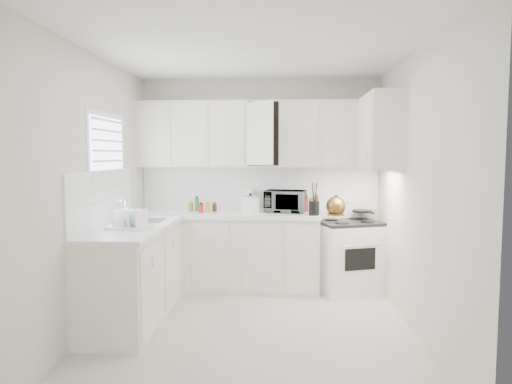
# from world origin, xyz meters

# --- Properties ---
(floor) EXTENTS (3.20, 3.20, 0.00)m
(floor) POSITION_xyz_m (0.00, 0.00, 0.00)
(floor) COLOR beige
(floor) RESTS_ON ground
(ceiling) EXTENTS (3.20, 3.20, 0.00)m
(ceiling) POSITION_xyz_m (0.00, 0.00, 2.60)
(ceiling) COLOR white
(ceiling) RESTS_ON ground
(wall_back) EXTENTS (3.00, 0.00, 3.00)m
(wall_back) POSITION_xyz_m (0.00, 1.60, 1.30)
(wall_back) COLOR silver
(wall_back) RESTS_ON ground
(wall_front) EXTENTS (3.00, 0.00, 3.00)m
(wall_front) POSITION_xyz_m (0.00, -1.60, 1.30)
(wall_front) COLOR silver
(wall_front) RESTS_ON ground
(wall_left) EXTENTS (0.00, 3.20, 3.20)m
(wall_left) POSITION_xyz_m (-1.50, 0.00, 1.30)
(wall_left) COLOR silver
(wall_left) RESTS_ON ground
(wall_right) EXTENTS (0.00, 3.20, 3.20)m
(wall_right) POSITION_xyz_m (1.50, 0.00, 1.30)
(wall_right) COLOR silver
(wall_right) RESTS_ON ground
(window_blinds) EXTENTS (0.06, 0.96, 1.06)m
(window_blinds) POSITION_xyz_m (-1.48, 0.35, 1.55)
(window_blinds) COLOR white
(window_blinds) RESTS_ON wall_left
(lower_cabinets_back) EXTENTS (2.22, 0.60, 0.90)m
(lower_cabinets_back) POSITION_xyz_m (-0.39, 1.30, 0.45)
(lower_cabinets_back) COLOR silver
(lower_cabinets_back) RESTS_ON floor
(lower_cabinets_left) EXTENTS (0.60, 1.60, 0.90)m
(lower_cabinets_left) POSITION_xyz_m (-1.20, 0.20, 0.45)
(lower_cabinets_left) COLOR silver
(lower_cabinets_left) RESTS_ON floor
(countertop_back) EXTENTS (2.24, 0.64, 0.05)m
(countertop_back) POSITION_xyz_m (-0.39, 1.29, 0.93)
(countertop_back) COLOR white
(countertop_back) RESTS_ON lower_cabinets_back
(countertop_left) EXTENTS (0.64, 1.62, 0.05)m
(countertop_left) POSITION_xyz_m (-1.19, 0.20, 0.93)
(countertop_left) COLOR white
(countertop_left) RESTS_ON lower_cabinets_left
(backsplash_back) EXTENTS (2.98, 0.02, 0.55)m
(backsplash_back) POSITION_xyz_m (0.00, 1.59, 1.23)
(backsplash_back) COLOR white
(backsplash_back) RESTS_ON wall_back
(backsplash_left) EXTENTS (0.02, 1.60, 0.55)m
(backsplash_left) POSITION_xyz_m (-1.49, 0.20, 1.23)
(backsplash_left) COLOR white
(backsplash_left) RESTS_ON wall_left
(upper_cabinets_back) EXTENTS (3.00, 0.33, 0.80)m
(upper_cabinets_back) POSITION_xyz_m (0.00, 1.44, 1.50)
(upper_cabinets_back) COLOR silver
(upper_cabinets_back) RESTS_ON wall_back
(upper_cabinets_right) EXTENTS (0.33, 0.90, 0.80)m
(upper_cabinets_right) POSITION_xyz_m (1.33, 0.82, 1.50)
(upper_cabinets_right) COLOR silver
(upper_cabinets_right) RESTS_ON wall_right
(sink) EXTENTS (0.42, 0.38, 0.30)m
(sink) POSITION_xyz_m (-1.19, 0.55, 1.07)
(sink) COLOR gray
(sink) RESTS_ON countertop_left
(stove) EXTENTS (0.86, 0.77, 1.09)m
(stove) POSITION_xyz_m (1.09, 1.29, 0.55)
(stove) COLOR white
(stove) RESTS_ON floor
(tea_kettle) EXTENTS (0.30, 0.27, 0.26)m
(tea_kettle) POSITION_xyz_m (0.91, 1.13, 1.07)
(tea_kettle) COLOR brown
(tea_kettle) RESTS_ON stove
(frying_pan) EXTENTS (0.37, 0.46, 0.04)m
(frying_pan) POSITION_xyz_m (1.27, 1.45, 0.96)
(frying_pan) COLOR black
(frying_pan) RESTS_ON stove
(microwave) EXTENTS (0.52, 0.36, 0.32)m
(microwave) POSITION_xyz_m (0.32, 1.37, 1.11)
(microwave) COLOR gray
(microwave) RESTS_ON countertop_back
(rice_cooker) EXTENTS (0.27, 0.27, 0.23)m
(rice_cooker) POSITION_xyz_m (-0.10, 1.30, 1.07)
(rice_cooker) COLOR white
(rice_cooker) RESTS_ON countertop_back
(paper_towel) EXTENTS (0.12, 0.12, 0.27)m
(paper_towel) POSITION_xyz_m (-0.11, 1.52, 1.08)
(paper_towel) COLOR white
(paper_towel) RESTS_ON countertop_back
(utensil_crock) EXTENTS (0.16, 0.16, 0.40)m
(utensil_crock) POSITION_xyz_m (0.65, 1.09, 1.15)
(utensil_crock) COLOR black
(utensil_crock) RESTS_ON countertop_back
(dish_rack) EXTENTS (0.41, 0.33, 0.21)m
(dish_rack) POSITION_xyz_m (-1.17, 0.04, 1.06)
(dish_rack) COLOR white
(dish_rack) RESTS_ON countertop_left
(spice_left_0) EXTENTS (0.06, 0.06, 0.13)m
(spice_left_0) POSITION_xyz_m (-0.85, 1.42, 1.02)
(spice_left_0) COLOR olive
(spice_left_0) RESTS_ON countertop_back
(spice_left_1) EXTENTS (0.06, 0.06, 0.13)m
(spice_left_1) POSITION_xyz_m (-0.78, 1.33, 1.02)
(spice_left_1) COLOR #2C7125
(spice_left_1) RESTS_ON countertop_back
(spice_left_2) EXTENTS (0.06, 0.06, 0.13)m
(spice_left_2) POSITION_xyz_m (-0.70, 1.42, 1.02)
(spice_left_2) COLOR red
(spice_left_2) RESTS_ON countertop_back
(spice_left_3) EXTENTS (0.06, 0.06, 0.13)m
(spice_left_3) POSITION_xyz_m (-0.62, 1.33, 1.02)
(spice_left_3) COLOR gold
(spice_left_3) RESTS_ON countertop_back
(spice_left_4) EXTENTS (0.06, 0.06, 0.13)m
(spice_left_4) POSITION_xyz_m (-0.55, 1.42, 1.02)
(spice_left_4) COLOR #502717
(spice_left_4) RESTS_ON countertop_back
(sauce_right_0) EXTENTS (0.06, 0.06, 0.19)m
(sauce_right_0) POSITION_xyz_m (0.58, 1.46, 1.05)
(sauce_right_0) COLOR red
(sauce_right_0) RESTS_ON countertop_back
(sauce_right_1) EXTENTS (0.06, 0.06, 0.19)m
(sauce_right_1) POSITION_xyz_m (0.64, 1.40, 1.05)
(sauce_right_1) COLOR gold
(sauce_right_1) RESTS_ON countertop_back
(sauce_right_2) EXTENTS (0.06, 0.06, 0.19)m
(sauce_right_2) POSITION_xyz_m (0.69, 1.46, 1.05)
(sauce_right_2) COLOR #502717
(sauce_right_2) RESTS_ON countertop_back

